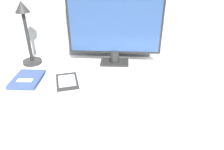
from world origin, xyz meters
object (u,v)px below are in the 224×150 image
at_px(monitor, 115,25).
at_px(ereader, 67,81).
at_px(keyboard, 155,83).
at_px(desk_lamp, 26,30).
at_px(pen, 111,87).
at_px(laptop, 68,84).
at_px(notebook, 27,79).

distance_m(monitor, ereader, 0.44).
distance_m(keyboard, desk_lamp, 0.84).
relative_size(keyboard, ereader, 1.33).
bearing_deg(ereader, pen, -5.10).
bearing_deg(pen, laptop, 175.82).
relative_size(desk_lamp, notebook, 1.97).
bearing_deg(pen, notebook, 173.87).
bearing_deg(notebook, laptop, -8.00).
height_order(desk_lamp, notebook, desk_lamp).
bearing_deg(keyboard, notebook, -179.64).
height_order(notebook, pen, notebook).
bearing_deg(laptop, monitor, 49.94).
distance_m(monitor, notebook, 0.60).
height_order(desk_lamp, pen, desk_lamp).
distance_m(ereader, notebook, 0.24).
xyz_separation_m(monitor, keyboard, (0.24, -0.25, -0.25)).
height_order(ereader, desk_lamp, desk_lamp).
distance_m(ereader, desk_lamp, 0.44).
height_order(monitor, desk_lamp, monitor).
xyz_separation_m(ereader, notebook, (-0.24, 0.03, -0.01)).
xyz_separation_m(keyboard, pen, (-0.25, -0.06, -0.00)).
bearing_deg(keyboard, monitor, 133.47).
xyz_separation_m(laptop, pen, (0.23, -0.02, -0.00)).
height_order(monitor, ereader, monitor).
xyz_separation_m(monitor, pen, (-0.01, -0.31, -0.25)).
bearing_deg(monitor, notebook, -152.26).
height_order(monitor, pen, monitor).
bearing_deg(ereader, notebook, 172.83).
distance_m(keyboard, pen, 0.25).
distance_m(notebook, pen, 0.48).
xyz_separation_m(ereader, pen, (0.24, -0.02, -0.02)).
bearing_deg(ereader, monitor, 48.85).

